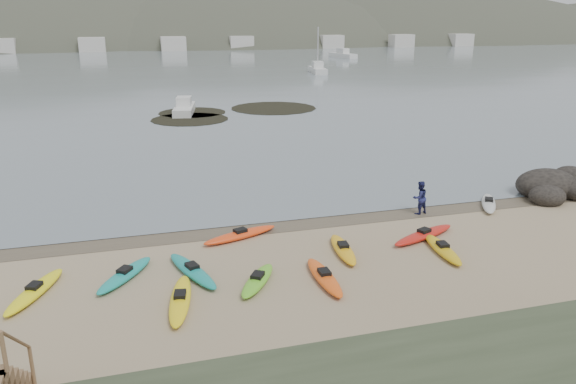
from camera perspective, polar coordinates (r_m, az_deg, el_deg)
name	(u,v)px	position (r m, az deg, el deg)	size (l,w,h in m)	color
ground	(288,221)	(27.57, 0.00, -2.98)	(600.00, 600.00, 0.00)	tan
wet_sand	(290,223)	(27.30, 0.18, -3.18)	(60.00, 60.00, 0.00)	brown
water	(134,35)	(325.04, -15.41, 15.15)	(1200.00, 1200.00, 0.00)	slate
kayaks	(287,257)	(23.14, -0.06, -6.65)	(23.94, 9.68, 0.34)	#F6B114
person_east	(420,198)	(29.09, 13.24, -0.56)	(0.83, 0.65, 1.71)	navy
rock_cluster	(558,191)	(35.01, 25.71, 0.13)	(5.27, 3.87, 1.77)	black
kelp_mats	(230,112)	(59.30, -5.91, 8.04)	(17.97, 12.88, 0.04)	black
moored_boats	(188,70)	(101.97, -10.11, 12.07)	(87.86, 79.12, 1.19)	silver
far_hills	(247,84)	(225.14, -4.17, 10.88)	(550.00, 135.00, 80.00)	#384235
far_town	(168,44)	(170.50, -12.07, 14.51)	(199.00, 5.00, 4.00)	beige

